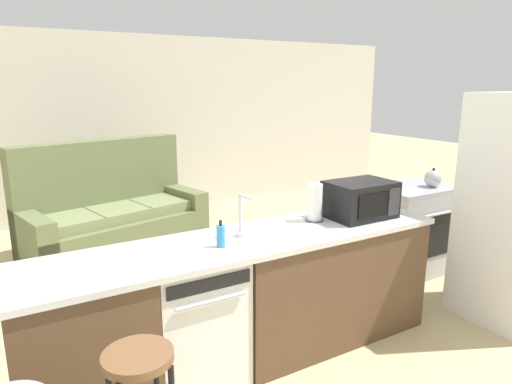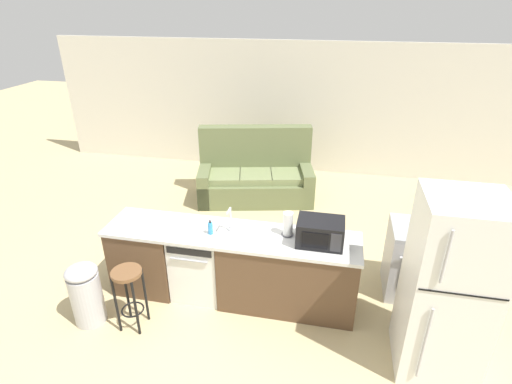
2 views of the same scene
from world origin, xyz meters
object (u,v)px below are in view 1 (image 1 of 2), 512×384
(paper_towel_roll, at_px, (315,203))
(kettle, at_px, (433,178))
(couch, at_px, (111,217))
(soap_bottle, at_px, (221,236))
(microwave, at_px, (360,199))
(stove_range, at_px, (407,229))
(dishwasher, at_px, (192,319))

(paper_towel_roll, relative_size, kettle, 1.38)
(couch, bearing_deg, soap_bottle, -88.60)
(microwave, height_order, paper_towel_roll, paper_towel_roll)
(stove_range, distance_m, microwave, 1.44)
(microwave, xyz_separation_m, paper_towel_roll, (-0.36, 0.09, -0.00))
(paper_towel_roll, height_order, couch, couch)
(dishwasher, distance_m, kettle, 2.86)
(paper_towel_roll, relative_size, couch, 0.13)
(stove_range, height_order, couch, couch)
(dishwasher, distance_m, microwave, 1.54)
(paper_towel_roll, distance_m, soap_bottle, 0.87)
(kettle, bearing_deg, soap_bottle, -169.37)
(kettle, height_order, couch, couch)
(stove_range, relative_size, kettle, 4.39)
(kettle, bearing_deg, microwave, -162.72)
(microwave, distance_m, kettle, 1.43)
(couch, bearing_deg, paper_towel_roll, -70.72)
(kettle, distance_m, couch, 3.57)
(paper_towel_roll, bearing_deg, stove_range, 16.32)
(dishwasher, xyz_separation_m, paper_towel_roll, (1.04, 0.09, 0.62))
(stove_range, bearing_deg, paper_towel_roll, -163.68)
(kettle, relative_size, couch, 0.10)
(microwave, height_order, couch, couch)
(paper_towel_roll, height_order, soap_bottle, paper_towel_roll)
(stove_range, distance_m, soap_bottle, 2.54)
(paper_towel_roll, bearing_deg, couch, 109.28)
(microwave, bearing_deg, couch, 115.21)
(stove_range, xyz_separation_m, couch, (-2.48, 2.18, -0.06))
(soap_bottle, bearing_deg, microwave, 2.84)
(paper_towel_roll, bearing_deg, soap_bottle, -169.81)
(microwave, distance_m, soap_bottle, 1.22)
(dishwasher, xyz_separation_m, stove_range, (2.60, 0.55, 0.03))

